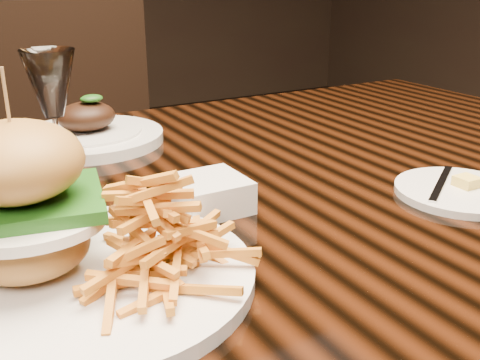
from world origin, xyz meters
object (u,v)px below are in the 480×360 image
wine_glass (51,88)px  far_dish (88,134)px  burger_plate (86,231)px  chair_far (91,151)px  dining_table (205,233)px

wine_glass → far_dish: wine_glass is taller
wine_glass → far_dish: bearing=65.1°
burger_plate → chair_far: size_ratio=0.32×
dining_table → far_dish: far_dish is taller
dining_table → burger_plate: burger_plate is taller
wine_glass → dining_table: bearing=-24.4°
far_dish → chair_far: (0.16, 0.62, -0.23)m
burger_plate → chair_far: burger_plate is taller
dining_table → wine_glass: size_ratio=8.69×
wine_glass → chair_far: chair_far is taller
dining_table → chair_far: (0.07, 0.89, -0.13)m
chair_far → dining_table: bearing=-98.0°
far_dish → chair_far: size_ratio=0.26×
dining_table → far_dish: 0.30m
chair_far → wine_glass: bearing=-110.2°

